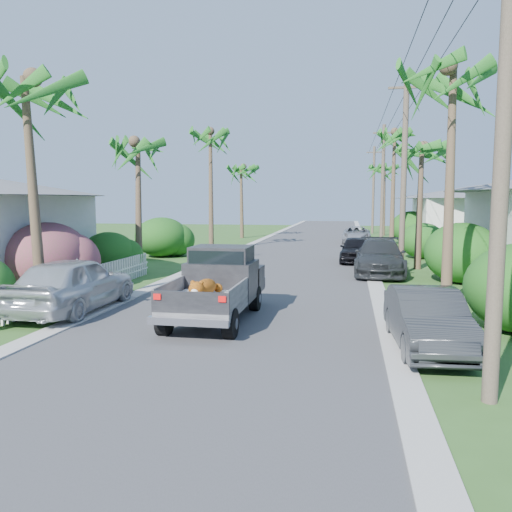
% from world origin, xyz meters
% --- Properties ---
extents(ground, '(120.00, 120.00, 0.00)m').
position_xyz_m(ground, '(0.00, 0.00, 0.00)').
color(ground, '#305620').
rests_on(ground, ground).
extents(road, '(8.00, 100.00, 0.02)m').
position_xyz_m(road, '(0.00, 25.00, 0.01)').
color(road, '#38383A').
rests_on(road, ground).
extents(curb_left, '(0.60, 100.00, 0.06)m').
position_xyz_m(curb_left, '(-4.30, 25.00, 0.03)').
color(curb_left, '#A5A39E').
rests_on(curb_left, ground).
extents(curb_right, '(0.60, 100.00, 0.06)m').
position_xyz_m(curb_right, '(4.30, 25.00, 0.03)').
color(curb_right, '#A5A39E').
rests_on(curb_right, ground).
extents(pickup_truck, '(1.98, 5.12, 2.06)m').
position_xyz_m(pickup_truck, '(-0.46, 3.19, 1.01)').
color(pickup_truck, black).
rests_on(pickup_truck, ground).
extents(parked_car_rn, '(1.69, 4.21, 1.36)m').
position_xyz_m(parked_car_rn, '(5.00, 0.94, 0.68)').
color(parked_car_rn, '#292C2E').
rests_on(parked_car_rn, ground).
extents(parked_car_rm, '(2.46, 5.58, 1.59)m').
position_xyz_m(parked_car_rm, '(4.63, 12.89, 0.80)').
color(parked_car_rm, '#27292B').
rests_on(parked_car_rm, ground).
extents(parked_car_rf, '(1.83, 4.22, 1.42)m').
position_xyz_m(parked_car_rf, '(3.60, 17.27, 0.71)').
color(parked_car_rf, black).
rests_on(parked_car_rf, ground).
extents(parked_car_rd, '(2.30, 4.82, 1.33)m').
position_xyz_m(parked_car_rd, '(3.79, 30.14, 0.66)').
color(parked_car_rd, '#A0A1A7').
rests_on(parked_car_rd, ground).
extents(parked_car_ln, '(2.02, 5.02, 1.71)m').
position_xyz_m(parked_car_ln, '(-5.00, 3.03, 0.85)').
color(parked_car_ln, silver).
rests_on(parked_car_ln, ground).
extents(palm_l_a, '(4.40, 4.40, 8.20)m').
position_xyz_m(palm_l_a, '(-6.20, 3.00, 6.93)').
color(palm_l_a, brown).
rests_on(palm_l_a, ground).
extents(palm_l_b, '(4.40, 4.40, 7.40)m').
position_xyz_m(palm_l_b, '(-6.80, 12.00, 6.15)').
color(palm_l_b, brown).
rests_on(palm_l_b, ground).
extents(palm_l_c, '(4.40, 4.40, 9.20)m').
position_xyz_m(palm_l_c, '(-6.00, 22.00, 7.91)').
color(palm_l_c, brown).
rests_on(palm_l_c, ground).
extents(palm_l_d, '(4.40, 4.40, 7.70)m').
position_xyz_m(palm_l_d, '(-6.50, 34.00, 6.44)').
color(palm_l_d, brown).
rests_on(palm_l_d, ground).
extents(palm_r_a, '(4.40, 4.40, 8.70)m').
position_xyz_m(palm_r_a, '(6.30, 6.00, 7.42)').
color(palm_r_a, brown).
rests_on(palm_r_a, ground).
extents(palm_r_b, '(4.40, 4.40, 7.20)m').
position_xyz_m(palm_r_b, '(6.60, 15.00, 5.95)').
color(palm_r_b, brown).
rests_on(palm_r_b, ground).
extents(palm_r_c, '(4.40, 4.40, 9.40)m').
position_xyz_m(palm_r_c, '(6.20, 26.00, 8.11)').
color(palm_r_c, brown).
rests_on(palm_r_c, ground).
extents(palm_r_d, '(4.40, 4.40, 8.00)m').
position_xyz_m(palm_r_d, '(6.50, 40.00, 6.74)').
color(palm_r_d, brown).
rests_on(palm_r_d, ground).
extents(shrub_l_b, '(3.00, 3.30, 2.60)m').
position_xyz_m(shrub_l_b, '(-7.80, 6.00, 1.30)').
color(shrub_l_b, '#C11B6B').
rests_on(shrub_l_b, ground).
extents(shrub_l_c, '(2.40, 2.64, 2.00)m').
position_xyz_m(shrub_l_c, '(-7.40, 10.00, 1.00)').
color(shrub_l_c, '#1E4E16').
rests_on(shrub_l_c, ground).
extents(shrub_l_d, '(3.20, 3.52, 2.40)m').
position_xyz_m(shrub_l_d, '(-8.00, 18.00, 1.20)').
color(shrub_l_d, '#1E4E16').
rests_on(shrub_l_d, ground).
extents(shrub_r_b, '(3.00, 3.30, 2.50)m').
position_xyz_m(shrub_r_b, '(7.80, 11.00, 1.25)').
color(shrub_r_b, '#1E4E16').
rests_on(shrub_r_b, ground).
extents(shrub_r_c, '(2.60, 2.86, 2.10)m').
position_xyz_m(shrub_r_c, '(7.50, 20.00, 1.05)').
color(shrub_r_c, '#1E4E16').
rests_on(shrub_r_c, ground).
extents(shrub_r_d, '(3.20, 3.52, 2.60)m').
position_xyz_m(shrub_r_d, '(8.00, 30.00, 1.30)').
color(shrub_r_d, '#1E4E16').
rests_on(shrub_r_d, ground).
extents(picket_fence, '(0.10, 11.00, 1.00)m').
position_xyz_m(picket_fence, '(-6.00, 5.50, 0.50)').
color(picket_fence, white).
rests_on(picket_fence, ground).
extents(house_right_far, '(9.00, 8.00, 4.60)m').
position_xyz_m(house_right_far, '(13.00, 30.00, 2.12)').
color(house_right_far, silver).
rests_on(house_right_far, ground).
extents(utility_pole_a, '(1.60, 0.26, 9.00)m').
position_xyz_m(utility_pole_a, '(5.60, -2.00, 4.60)').
color(utility_pole_a, brown).
rests_on(utility_pole_a, ground).
extents(utility_pole_b, '(1.60, 0.26, 9.00)m').
position_xyz_m(utility_pole_b, '(5.60, 13.00, 4.60)').
color(utility_pole_b, brown).
rests_on(utility_pole_b, ground).
extents(utility_pole_c, '(1.60, 0.26, 9.00)m').
position_xyz_m(utility_pole_c, '(5.60, 28.00, 4.60)').
color(utility_pole_c, brown).
rests_on(utility_pole_c, ground).
extents(utility_pole_d, '(1.60, 0.26, 9.00)m').
position_xyz_m(utility_pole_d, '(5.60, 43.00, 4.60)').
color(utility_pole_d, brown).
rests_on(utility_pole_d, ground).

